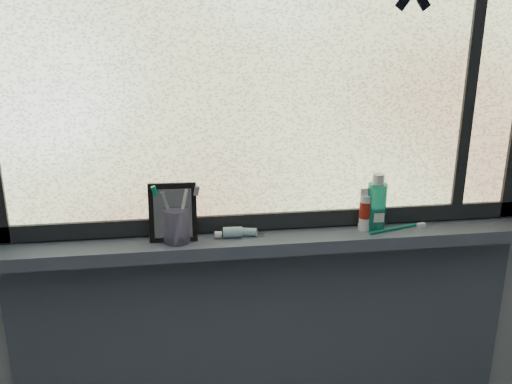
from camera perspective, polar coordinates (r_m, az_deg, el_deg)
The scene contains 12 objects.
wall_back at distance 1.70m, azimuth 1.16°, elevation 3.81°, with size 3.00×0.01×2.50m, color #9EA3A8.
windowsill at distance 1.71m, azimuth 1.50°, elevation -4.95°, with size 1.62×0.14×0.04m, color #4A5162.
sill_apron at distance 2.02m, azimuth 1.09°, elevation -17.64°, with size 1.62×0.02×0.98m, color #4A5162.
window_pane at distance 1.63m, azimuth 1.35°, elevation 13.16°, with size 1.50×0.01×1.00m, color silver.
frame_bottom at distance 1.74m, azimuth 1.25°, elevation -2.81°, with size 1.60×0.03×0.05m, color black.
frame_mullion at distance 1.82m, azimuth 20.87°, elevation 12.57°, with size 0.04×0.03×1.00m, color black.
vanity_mirror at distance 1.66m, azimuth -8.31°, elevation -2.02°, with size 0.14×0.07×0.17m, color black.
toothpaste_tube at distance 1.69m, azimuth -1.72°, elevation -4.00°, with size 0.18×0.04×0.03m, color white, non-canonical shape.
toothbrush_cup at distance 1.66m, azimuth -7.97°, elevation -3.32°, with size 0.08×0.08×0.10m, color #9D8EBC.
toothbrush_lying at distance 1.79m, azimuth 13.53°, elevation -3.52°, with size 0.21×0.02×0.01m, color #0D7C5C, non-canonical shape.
mouthwash_bottle at distance 1.76m, azimuth 11.97°, elevation -0.98°, with size 0.06×0.06×0.15m, color teal.
cream_tube at distance 1.75m, azimuth 10.92°, elevation -1.55°, with size 0.04×0.04×0.09m, color silver.
Camera 1 is at (-0.26, -0.32, 1.69)m, focal length 40.00 mm.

